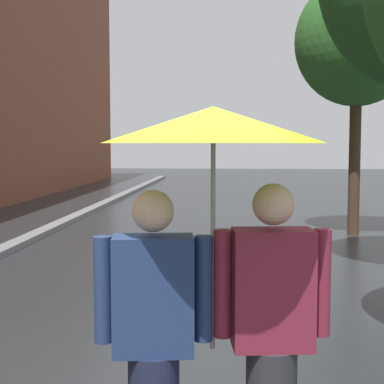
# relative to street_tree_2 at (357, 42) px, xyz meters

# --- Properties ---
(kerb_strip) EXTENTS (0.30, 36.00, 0.12)m
(kerb_strip) POSITION_rel_street_tree_2_xyz_m (-6.26, 1.23, -3.78)
(kerb_strip) COLOR slate
(kerb_strip) RESTS_ON ground
(street_tree_2) EXTENTS (2.46, 2.46, 5.16)m
(street_tree_2) POSITION_rel_street_tree_2_xyz_m (0.00, 0.00, 0.00)
(street_tree_2) COLOR #473323
(street_tree_2) RESTS_ON ground
(couple_under_umbrella) EXTENTS (1.18, 1.10, 2.02)m
(couple_under_umbrella) POSITION_rel_street_tree_2_xyz_m (-2.52, -9.15, -2.50)
(couple_under_umbrella) COLOR #1E233D
(couple_under_umbrella) RESTS_ON ground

